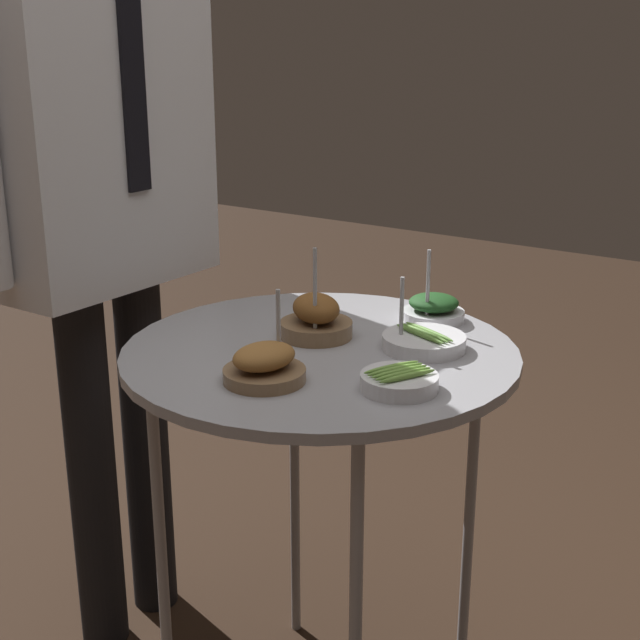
{
  "coord_description": "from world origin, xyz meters",
  "views": [
    {
      "loc": [
        -1.16,
        -0.79,
        1.27
      ],
      "look_at": [
        0.0,
        0.0,
        0.82
      ],
      "focal_mm": 50.0,
      "sensor_mm": 36.0,
      "label": 1
    }
  ],
  "objects_px": {
    "bowl_asparagus_front_right": "(424,341)",
    "bowl_spinach_center": "(433,309)",
    "bowl_roast_back_right": "(316,319)",
    "waiter_figure": "(97,169)",
    "bowl_roast_front_center": "(264,365)",
    "bowl_asparagus_mid_left": "(399,381)",
    "serving_cart": "(320,381)"
  },
  "relations": [
    {
      "from": "bowl_asparagus_front_right",
      "to": "waiter_figure",
      "type": "distance_m",
      "value": 0.72
    },
    {
      "from": "bowl_spinach_center",
      "to": "bowl_asparagus_mid_left",
      "type": "relative_size",
      "value": 1.2
    },
    {
      "from": "serving_cart",
      "to": "bowl_roast_front_center",
      "type": "xyz_separation_m",
      "value": [
        -0.17,
        -0.01,
        0.08
      ]
    },
    {
      "from": "bowl_asparagus_front_right",
      "to": "bowl_spinach_center",
      "type": "height_order",
      "value": "bowl_spinach_center"
    },
    {
      "from": "waiter_figure",
      "to": "bowl_asparagus_front_right",
      "type": "bearing_deg",
      "value": -83.8
    },
    {
      "from": "bowl_roast_back_right",
      "to": "waiter_figure",
      "type": "xyz_separation_m",
      "value": [
        -0.03,
        0.49,
        0.22
      ]
    },
    {
      "from": "serving_cart",
      "to": "bowl_asparagus_mid_left",
      "type": "distance_m",
      "value": 0.23
    },
    {
      "from": "bowl_asparagus_front_right",
      "to": "bowl_asparagus_mid_left",
      "type": "relative_size",
      "value": 1.2
    },
    {
      "from": "bowl_asparagus_mid_left",
      "to": "bowl_roast_front_center",
      "type": "height_order",
      "value": "bowl_roast_front_center"
    },
    {
      "from": "bowl_asparagus_front_right",
      "to": "bowl_roast_front_center",
      "type": "height_order",
      "value": "bowl_roast_front_center"
    },
    {
      "from": "bowl_asparagus_front_right",
      "to": "bowl_spinach_center",
      "type": "distance_m",
      "value": 0.16
    },
    {
      "from": "waiter_figure",
      "to": "serving_cart",
      "type": "bearing_deg",
      "value": -92.2
    },
    {
      "from": "bowl_roast_back_right",
      "to": "bowl_roast_front_center",
      "type": "xyz_separation_m",
      "value": [
        -0.21,
        -0.05,
        -0.01
      ]
    },
    {
      "from": "bowl_asparagus_front_right",
      "to": "bowl_spinach_center",
      "type": "xyz_separation_m",
      "value": [
        0.14,
        0.06,
        0.01
      ]
    },
    {
      "from": "bowl_asparagus_front_right",
      "to": "bowl_spinach_center",
      "type": "relative_size",
      "value": 1.0
    },
    {
      "from": "bowl_spinach_center",
      "to": "bowl_asparagus_mid_left",
      "type": "xyz_separation_m",
      "value": [
        -0.32,
        -0.11,
        -0.01
      ]
    },
    {
      "from": "bowl_asparagus_mid_left",
      "to": "waiter_figure",
      "type": "distance_m",
      "value": 0.78
    },
    {
      "from": "serving_cart",
      "to": "bowl_spinach_center",
      "type": "bearing_deg",
      "value": -20.38
    },
    {
      "from": "serving_cart",
      "to": "bowl_asparagus_mid_left",
      "type": "xyz_separation_m",
      "value": [
        -0.08,
        -0.2,
        0.07
      ]
    },
    {
      "from": "bowl_asparagus_front_right",
      "to": "bowl_asparagus_mid_left",
      "type": "bearing_deg",
      "value": -163.38
    },
    {
      "from": "bowl_asparagus_mid_left",
      "to": "waiter_figure",
      "type": "xyz_separation_m",
      "value": [
        0.1,
        0.73,
        0.24
      ]
    },
    {
      "from": "bowl_asparagus_mid_left",
      "to": "waiter_figure",
      "type": "height_order",
      "value": "waiter_figure"
    },
    {
      "from": "bowl_asparagus_front_right",
      "to": "bowl_roast_front_center",
      "type": "distance_m",
      "value": 0.29
    },
    {
      "from": "bowl_roast_front_center",
      "to": "bowl_spinach_center",
      "type": "bearing_deg",
      "value": -10.63
    },
    {
      "from": "bowl_roast_back_right",
      "to": "waiter_figure",
      "type": "relative_size",
      "value": 0.1
    },
    {
      "from": "bowl_spinach_center",
      "to": "bowl_roast_front_center",
      "type": "xyz_separation_m",
      "value": [
        -0.41,
        0.08,
        0.0
      ]
    },
    {
      "from": "bowl_asparagus_front_right",
      "to": "waiter_figure",
      "type": "relative_size",
      "value": 0.09
    },
    {
      "from": "bowl_asparagus_front_right",
      "to": "bowl_roast_front_center",
      "type": "relative_size",
      "value": 1.02
    },
    {
      "from": "bowl_asparagus_mid_left",
      "to": "serving_cart",
      "type": "bearing_deg",
      "value": 67.27
    },
    {
      "from": "bowl_spinach_center",
      "to": "serving_cart",
      "type": "bearing_deg",
      "value": 159.62
    },
    {
      "from": "bowl_roast_back_right",
      "to": "waiter_figure",
      "type": "bearing_deg",
      "value": 92.92
    },
    {
      "from": "serving_cart",
      "to": "bowl_asparagus_front_right",
      "type": "xyz_separation_m",
      "value": [
        0.09,
        -0.15,
        0.07
      ]
    }
  ]
}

